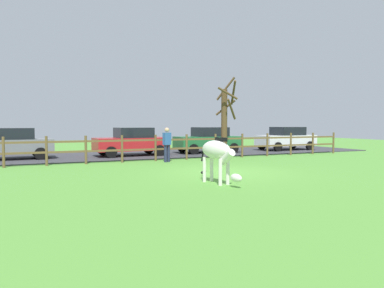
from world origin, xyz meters
name	(u,v)px	position (x,y,z in m)	size (l,w,h in m)	color
ground_plane	(226,172)	(0.00, 0.00, 0.00)	(60.00, 60.00, 0.00)	#549338
parking_asphalt	(150,153)	(0.00, 9.30, 0.03)	(28.00, 7.40, 0.05)	#38383D
paddock_fence	(171,146)	(-0.27, 5.00, 0.73)	(21.56, 0.11, 1.29)	brown
bare_tree	(225,119)	(2.84, 5.12, 2.08)	(1.41, 1.47, 4.36)	#513A23
zebra	(218,153)	(-1.52, -2.17, 0.93)	(0.68, 1.93, 1.41)	white
crow_on_grass	(204,172)	(-1.18, -0.52, 0.13)	(0.22, 0.10, 0.20)	black
parked_car_red	(132,141)	(-1.53, 7.88, 0.84)	(4.09, 2.07, 1.56)	red
parked_car_white	(286,138)	(9.20, 7.97, 0.84)	(4.04, 1.96, 1.56)	white
parked_car_grey	(10,143)	(-7.59, 8.24, 0.84)	(4.12, 2.12, 1.56)	slate
parked_car_green	(208,140)	(3.32, 8.06, 0.84)	(4.01, 1.90, 1.56)	#236B38
visitor_near_fence	(167,143)	(-0.75, 4.33, 0.91)	(0.41, 0.31, 1.64)	#232847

